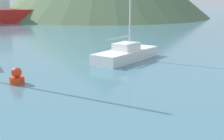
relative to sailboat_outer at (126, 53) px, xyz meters
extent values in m
cube|color=white|center=(0.00, 0.00, -0.12)|extent=(5.37, 4.51, 0.67)
cube|color=white|center=(0.00, 0.00, 0.44)|extent=(2.01, 1.92, 0.47)
cylinder|color=#BCBCC1|center=(-0.66, -0.47, 1.11)|extent=(2.02, 1.47, 0.10)
cylinder|color=red|center=(-6.96, -3.67, -0.30)|extent=(0.69, 0.69, 0.31)
sphere|color=red|center=(-6.96, -3.67, 0.10)|extent=(0.49, 0.49, 0.49)
camera|label=1|loc=(-7.27, -18.56, 3.53)|focal=50.00mm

